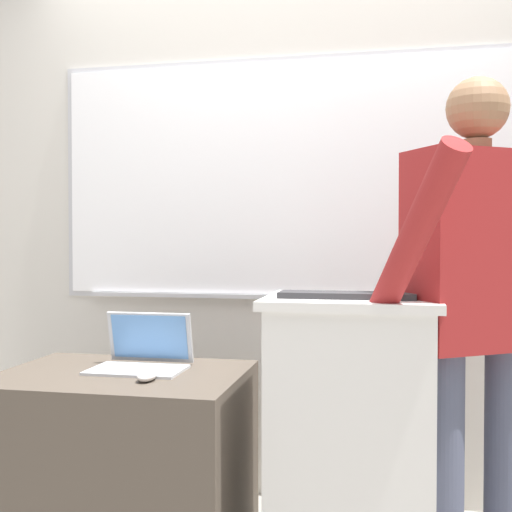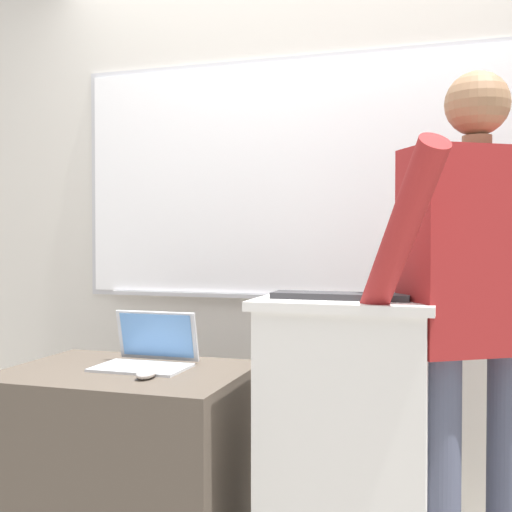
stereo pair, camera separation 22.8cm
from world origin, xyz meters
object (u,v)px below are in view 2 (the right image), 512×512
Objects in this scene: wireless_keyboard at (341,296)px; side_desk at (126,465)px; person_presenter at (476,303)px; computer_mouse_by_keyboard at (420,296)px; lectern_podium at (347,450)px; laptop at (150,350)px; computer_mouse_by_laptop at (146,374)px.

side_desk is at bearing 173.42° from wireless_keyboard.
person_presenter reaches higher than side_desk.
computer_mouse_by_keyboard is at bearing -5.16° from side_desk.
wireless_keyboard is (-0.41, -0.08, 0.02)m from person_presenter.
lectern_podium is at bearing 150.07° from person_presenter.
side_desk is 1.39m from person_presenter.
computer_mouse_by_keyboard reaches higher than side_desk.
side_desk is 2.59× the size of laptop.
side_desk is 2.03× the size of wireless_keyboard.
lectern_podium is 0.64m from person_presenter.
computer_mouse_by_keyboard reaches higher than lectern_podium.
computer_mouse_by_keyboard reaches higher than laptop.
lectern_podium is at bearing -2.37° from side_desk.
lectern_podium is 0.73m from computer_mouse_by_laptop.
laptop is at bearing 64.09° from side_desk.
computer_mouse_by_keyboard is (1.07, -0.10, 0.67)m from side_desk.
side_desk is (-0.83, 0.03, -0.15)m from lectern_podium.
laptop is at bearing 141.96° from person_presenter.
person_presenter reaches higher than computer_mouse_by_laptop.
laptop is 1.07m from computer_mouse_by_keyboard.
lectern_podium is 0.52m from wireless_keyboard.
person_presenter is 3.94× the size of wireless_keyboard.
person_presenter reaches higher than lectern_podium.
wireless_keyboard is at bearing -6.58° from side_desk.
computer_mouse_by_keyboard is (0.92, 0.02, 0.29)m from computer_mouse_by_laptop.
laptop reaches higher than side_desk.
side_desk is at bearing 174.84° from computer_mouse_by_keyboard.
wireless_keyboard reaches higher than side_desk.
wireless_keyboard is at bearing -14.21° from laptop.
person_presenter is 5.03× the size of laptop.
lectern_podium is 2.31× the size of wireless_keyboard.
person_presenter is at bearing -5.73° from laptop.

